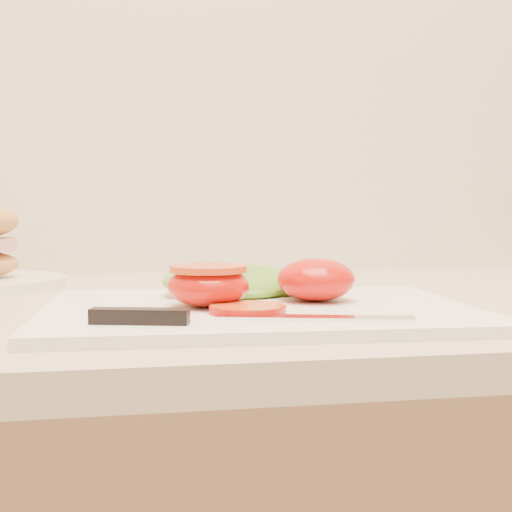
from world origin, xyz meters
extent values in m
cube|color=beige|center=(0.00, 1.98, 1.35)|extent=(4.00, 0.05, 2.70)
cube|color=white|center=(-0.40, 1.54, 0.94)|extent=(0.40, 0.30, 0.01)
ellipsoid|color=red|center=(-0.33, 1.56, 0.96)|extent=(0.08, 0.08, 0.04)
ellipsoid|color=red|center=(-0.44, 1.54, 0.96)|extent=(0.08, 0.08, 0.04)
cylinder|color=#B41F06|center=(-0.44, 1.54, 0.97)|extent=(0.07, 0.07, 0.01)
cylinder|color=orange|center=(-0.41, 1.50, 0.94)|extent=(0.06, 0.06, 0.01)
ellipsoid|color=#5AA02A|center=(-0.41, 1.63, 0.95)|extent=(0.16, 0.12, 0.03)
ellipsoid|color=#5AA02A|center=(-0.36, 1.63, 0.95)|extent=(0.12, 0.11, 0.02)
cube|color=silver|center=(-0.37, 1.45, 0.94)|extent=(0.16, 0.06, 0.00)
cube|color=black|center=(-0.51, 1.46, 0.95)|extent=(0.08, 0.04, 0.01)
camera|label=1|loc=(-0.52, 0.90, 1.03)|focal=50.00mm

